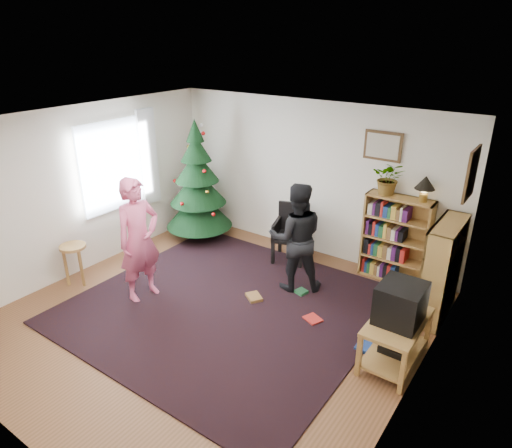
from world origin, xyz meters
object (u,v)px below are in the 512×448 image
Objects in this scene: crt_tv at (400,303)px; bookshelf_back at (396,238)px; picture_right at (472,174)px; tv_stand at (396,337)px; christmas_tree at (198,190)px; person_standing at (139,240)px; stool at (74,254)px; table_lamp at (425,184)px; bookshelf_right at (442,269)px; picture_back at (383,146)px; potted_plant at (389,178)px; armchair at (293,230)px; person_by_chair at (296,238)px.

bookshelf_back is at bearing 110.56° from crt_tv.
bookshelf_back is at bearing 147.79° from picture_right.
tv_stand is (0.68, -1.81, -0.34)m from bookshelf_back.
person_standing is at bearing -70.32° from christmas_tree.
stool is 1.70× the size of table_lamp.
bookshelf_back is at bearing 54.24° from bookshelf_right.
christmas_tree is at bearing -167.59° from picture_back.
potted_plant is at bearing 152.57° from picture_right.
person_standing is 4.78× the size of table_lamp.
crt_tv is at bearing -52.18° from armchair.
tv_stand is at bearing -17.67° from christmas_tree.
person_standing is (-2.66, -2.48, 0.20)m from bookshelf_back.
person_by_chair is (-1.74, 0.74, 0.47)m from tv_stand.
bookshelf_back is at bearing -7.51° from armchair.
table_lamp is (3.67, 0.52, 0.66)m from christmas_tree.
christmas_tree is 3.44× the size of stool.
crt_tv is 1.89m from person_by_chair.
table_lamp reaches higher than armchair.
stool is 5.03m from table_lamp.
crt_tv is (4.04, -1.29, -0.11)m from christmas_tree.
crt_tv is (-0.00, 0.00, 0.44)m from tv_stand.
bookshelf_right is 2.58× the size of crt_tv.
christmas_tree is at bearing 162.31° from crt_tv.
christmas_tree is 2.38m from person_by_chair.
person_standing reaches higher than table_lamp.
bookshelf_back is at bearing 110.64° from tv_stand.
stool is at bearing -143.11° from bookshelf_back.
person_standing is (-3.60, -1.89, -1.08)m from picture_right.
bookshelf_back is 1.36× the size of tv_stand.
bookshelf_back is at bearing 8.79° from christmas_tree.
crt_tv is at bearing 120.87° from person_by_chair.
potted_plant is (0.85, 1.07, 0.75)m from person_by_chair.
potted_plant reaches higher than bookshelf_back.
table_lamp is (2.96, 2.48, 0.68)m from person_standing.
person_by_chair is (-1.99, -0.48, -1.15)m from picture_right.
person_by_chair reaches higher than bookshelf_right.
tv_stand is at bearing -69.36° from bookshelf_back.
person_by_chair is (-1.05, -1.07, 0.13)m from bookshelf_back.
picture_back reaches higher than bookshelf_right.
tv_stand is at bearing -64.03° from potted_plant.
picture_back is at bearing 118.82° from tv_stand.
table_lamp is (4.04, 2.81, 1.07)m from stool.
table_lamp is at bearing 137.18° from picture_right.
table_lamp is at bearing 40.99° from bookshelf_right.
tv_stand is (4.05, -1.29, -0.56)m from christmas_tree.
armchair is at bearing 49.12° from stool.
christmas_tree is at bearing 80.73° from stool.
picture_right reaches higher than bookshelf_right.
picture_right is 0.46× the size of bookshelf_back.
bookshelf_back is (3.37, 0.52, -0.22)m from christmas_tree.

